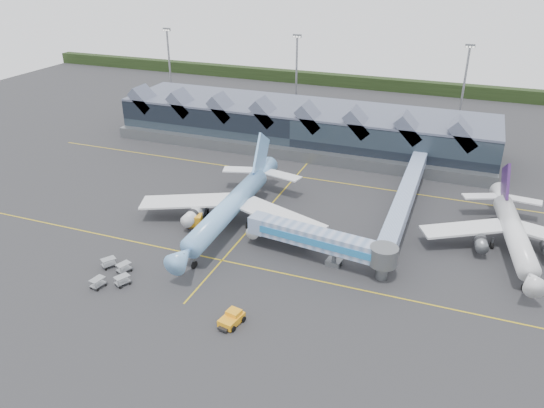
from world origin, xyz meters
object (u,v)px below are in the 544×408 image
at_px(jet_bridge, 329,242).
at_px(fuel_truck, 199,211).
at_px(main_airliner, 232,205).
at_px(regional_jet, 513,231).
at_px(pushback_tug, 232,319).

bearing_deg(jet_bridge, fuel_truck, 175.24).
height_order(main_airliner, fuel_truck, main_airliner).
xyz_separation_m(main_airliner, jet_bridge, (19.06, -6.21, -0.09)).
distance_m(main_airliner, jet_bridge, 20.05).
bearing_deg(regional_jet, pushback_tug, -144.06).
relative_size(jet_bridge, fuel_truck, 2.64).
relative_size(main_airliner, fuel_truck, 4.35).
relative_size(main_airliner, pushback_tug, 9.55).
xyz_separation_m(jet_bridge, pushback_tug, (-7.66, -18.59, -2.90)).
distance_m(jet_bridge, fuel_truck, 26.03).
bearing_deg(main_airliner, pushback_tug, -66.85).
xyz_separation_m(jet_bridge, fuel_truck, (-25.36, 5.56, -1.94)).
distance_m(regional_jet, jet_bridge, 30.12).
height_order(regional_jet, pushback_tug, regional_jet).
relative_size(fuel_truck, pushback_tug, 2.20).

